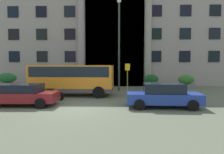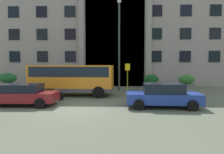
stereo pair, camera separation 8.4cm
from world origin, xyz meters
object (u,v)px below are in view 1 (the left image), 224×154
(orange_minibus, at_px, (72,77))
(motorcycle_near_kerb, at_px, (52,94))
(scooter_by_planter, at_px, (153,94))
(hedge_planter_entrance_left, at_px, (186,82))
(hedge_planter_far_west, at_px, (103,83))
(hedge_planter_east, at_px, (7,81))
(lamppost_plaza_centre, at_px, (119,39))
(bus_stop_sign, at_px, (127,75))
(parked_compact_extra, at_px, (21,94))
(parked_hatchback_near, at_px, (163,95))
(hedge_planter_entrance_right, at_px, (151,82))
(hedge_planter_far_east, at_px, (44,83))

(orange_minibus, bearing_deg, motorcycle_near_kerb, -112.72)
(orange_minibus, xyz_separation_m, scooter_by_planter, (6.30, -2.16, -1.07))
(hedge_planter_entrance_left, bearing_deg, hedge_planter_far_west, -178.07)
(hedge_planter_east, bearing_deg, lamppost_plaza_centre, -6.17)
(lamppost_plaza_centre, bearing_deg, bus_stop_sign, -65.31)
(hedge_planter_far_west, xyz_separation_m, hedge_planter_east, (-10.16, -0.20, 0.15))
(bus_stop_sign, distance_m, hedge_planter_far_west, 4.11)
(parked_compact_extra, relative_size, motorcycle_near_kerb, 2.38)
(hedge_planter_entrance_left, relative_size, parked_hatchback_near, 0.40)
(orange_minibus, bearing_deg, hedge_planter_entrance_right, 38.03)
(hedge_planter_entrance_left, bearing_deg, scooter_by_planter, -122.76)
(parked_compact_extra, bearing_deg, orange_minibus, 61.14)
(orange_minibus, height_order, hedge_planter_far_west, orange_minibus)
(scooter_by_planter, relative_size, lamppost_plaza_centre, 0.22)
(bus_stop_sign, distance_m, parked_compact_extra, 9.21)
(hedge_planter_entrance_right, bearing_deg, hedge_planter_east, -177.64)
(parked_compact_extra, distance_m, scooter_by_planter, 8.85)
(parked_hatchback_near, relative_size, parked_compact_extra, 0.99)
(hedge_planter_entrance_left, bearing_deg, parked_compact_extra, -144.65)
(hedge_planter_east, bearing_deg, hedge_planter_entrance_right, 2.36)
(hedge_planter_entrance_left, relative_size, motorcycle_near_kerb, 0.94)
(hedge_planter_entrance_left, distance_m, motorcycle_near_kerb, 14.09)
(bus_stop_sign, bearing_deg, motorcycle_near_kerb, -145.35)
(bus_stop_sign, xyz_separation_m, hedge_planter_entrance_right, (2.67, 3.57, -0.91))
(parked_hatchback_near, bearing_deg, motorcycle_near_kerb, 164.79)
(motorcycle_near_kerb, bearing_deg, orange_minibus, 80.74)
(hedge_planter_far_west, height_order, hedge_planter_east, hedge_planter_east)
(bus_stop_sign, xyz_separation_m, hedge_planter_far_east, (-8.78, 3.21, -1.01))
(orange_minibus, bearing_deg, hedge_planter_far_west, 68.10)
(bus_stop_sign, xyz_separation_m, scooter_by_planter, (1.67, -3.88, -1.18))
(hedge_planter_east, xyz_separation_m, scooter_by_planter, (14.30, -6.81, -0.35))
(hedge_planter_far_west, relative_size, hedge_planter_entrance_right, 1.01)
(orange_minibus, xyz_separation_m, hedge_planter_far_east, (-4.15, 4.93, -0.90))
(parked_hatchback_near, height_order, parked_compact_extra, parked_hatchback_near)
(bus_stop_sign, relative_size, hedge_planter_entrance_right, 1.60)
(hedge_planter_entrance_right, distance_m, parked_compact_extra, 13.55)
(parked_compact_extra, bearing_deg, hedge_planter_entrance_left, 34.60)
(bus_stop_sign, distance_m, scooter_by_planter, 4.38)
(hedge_planter_far_west, height_order, motorcycle_near_kerb, hedge_planter_far_west)
(hedge_planter_far_east, bearing_deg, orange_minibus, -49.93)
(hedge_planter_far_west, bearing_deg, hedge_planter_far_east, 179.30)
(orange_minibus, relative_size, hedge_planter_entrance_left, 3.86)
(orange_minibus, xyz_separation_m, parked_hatchback_near, (6.54, -4.57, -0.78))
(bus_stop_sign, xyz_separation_m, hedge_planter_far_west, (-2.47, 3.14, -0.97))
(hedge_planter_far_east, distance_m, parked_hatchback_near, 14.30)
(orange_minibus, height_order, motorcycle_near_kerb, orange_minibus)
(parked_hatchback_near, bearing_deg, parked_compact_extra, -179.60)
(bus_stop_sign, relative_size, parked_hatchback_near, 0.60)
(hedge_planter_far_east, xyz_separation_m, parked_hatchback_near, (10.69, -9.50, 0.12))
(hedge_planter_far_east, relative_size, hedge_planter_east, 0.85)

